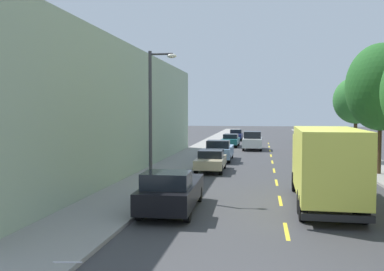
# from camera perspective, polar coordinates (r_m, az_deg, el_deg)

# --- Properties ---
(ground_plane) EXTENTS (160.00, 160.00, 0.00)m
(ground_plane) POSITION_cam_1_polar(r_m,az_deg,el_deg) (37.81, 10.49, -2.94)
(ground_plane) COLOR #38383A
(sidewalk_left) EXTENTS (3.20, 120.00, 0.14)m
(sidewalk_left) POSITION_cam_1_polar(r_m,az_deg,el_deg) (36.34, -0.71, -3.03)
(sidewalk_left) COLOR gray
(sidewalk_left) RESTS_ON ground_plane
(sidewalk_right) EXTENTS (3.20, 120.00, 0.14)m
(sidewalk_right) POSITION_cam_1_polar(r_m,az_deg,el_deg) (36.67, 21.74, -3.20)
(sidewalk_right) COLOR gray
(sidewalk_right) RESTS_ON ground_plane
(lane_centerline_dashes) EXTENTS (0.14, 47.20, 0.01)m
(lane_centerline_dashes) POSITION_cam_1_polar(r_m,az_deg,el_deg) (32.34, 10.70, -3.98)
(lane_centerline_dashes) COLOR yellow
(lane_centerline_dashes) RESTS_ON ground_plane
(apartment_block_opposite) EXTENTS (10.00, 36.00, 8.07)m
(apartment_block_opposite) POSITION_cam_1_polar(r_m,az_deg,el_deg) (30.43, -15.76, 3.12)
(apartment_block_opposite) COLOR #99AD8E
(apartment_block_opposite) RESTS_ON ground_plane
(street_tree_third) EXTENTS (4.24, 4.24, 8.10)m
(street_tree_third) POSITION_cam_1_polar(r_m,az_deg,el_deg) (29.16, 23.76, 5.90)
(street_tree_third) COLOR #47331E
(street_tree_third) RESTS_ON sidewalk_right
(street_tree_farthest) EXTENTS (3.50, 3.50, 6.59)m
(street_tree_farthest) POSITION_cam_1_polar(r_m,az_deg,el_deg) (35.97, 20.93, 4.37)
(street_tree_farthest) COLOR #47331E
(street_tree_farthest) RESTS_ON sidewalk_right
(street_lamp) EXTENTS (1.35, 0.28, 6.73)m
(street_lamp) POSITION_cam_1_polar(r_m,az_deg,el_deg) (20.52, -5.14, 3.25)
(street_lamp) COLOR #38383D
(street_lamp) RESTS_ON sidewalk_left
(delivery_box_truck) EXTENTS (2.59, 8.18, 3.34)m
(delivery_box_truck) POSITION_cam_1_polar(r_m,az_deg,el_deg) (18.99, 17.23, -3.36)
(delivery_box_truck) COLOR #D8D84C
(delivery_box_truck) RESTS_ON ground_plane
(parked_pickup_orange) EXTENTS (2.06, 5.32, 1.73)m
(parked_pickup_orange) POSITION_cam_1_polar(r_m,az_deg,el_deg) (43.68, 16.19, -1.10)
(parked_pickup_orange) COLOR orange
(parked_pickup_orange) RESTS_ON ground_plane
(parked_hatchback_silver) EXTENTS (1.79, 4.02, 1.50)m
(parked_hatchback_silver) POSITION_cam_1_polar(r_m,az_deg,el_deg) (51.32, 15.05, -0.54)
(parked_hatchback_silver) COLOR #B2B5BA
(parked_hatchback_silver) RESTS_ON ground_plane
(parked_sedan_teal) EXTENTS (1.90, 4.54, 1.43)m
(parked_sedan_teal) POSITION_cam_1_polar(r_m,az_deg,el_deg) (49.31, 5.15, -0.60)
(parked_sedan_teal) COLOR #195B60
(parked_sedan_teal) RESTS_ON ground_plane
(parked_hatchback_navy) EXTENTS (1.78, 4.02, 1.50)m
(parked_hatchback_navy) POSITION_cam_1_polar(r_m,az_deg,el_deg) (59.75, 5.84, 0.07)
(parked_hatchback_navy) COLOR navy
(parked_hatchback_navy) RESTS_ON ground_plane
(parked_pickup_sky) EXTENTS (2.05, 5.32, 1.73)m
(parked_pickup_sky) POSITION_cam_1_polar(r_m,az_deg,el_deg) (35.08, 3.65, -2.02)
(parked_pickup_sky) COLOR #7A9EC6
(parked_pickup_sky) RESTS_ON ground_plane
(parked_sedan_champagne) EXTENTS (1.86, 4.52, 1.43)m
(parked_sedan_champagne) POSITION_cam_1_polar(r_m,az_deg,el_deg) (28.97, 2.53, -3.28)
(parked_sedan_champagne) COLOR tan
(parked_sedan_champagne) RESTS_ON ground_plane
(parked_pickup_forest) EXTENTS (2.14, 5.35, 1.73)m
(parked_pickup_forest) POSITION_cam_1_polar(r_m,az_deg,el_deg) (57.72, 14.54, -0.05)
(parked_pickup_forest) COLOR #194C28
(parked_pickup_forest) RESTS_ON ground_plane
(parked_pickup_black) EXTENTS (2.15, 5.35, 1.73)m
(parked_pickup_black) POSITION_cam_1_polar(r_m,az_deg,el_deg) (17.45, -2.76, -7.37)
(parked_pickup_black) COLOR black
(parked_pickup_black) RESTS_ON ground_plane
(moving_white_sedan) EXTENTS (1.95, 4.80, 1.93)m
(moving_white_sedan) POSITION_cam_1_polar(r_m,az_deg,el_deg) (45.49, 8.03, -0.64)
(moving_white_sedan) COLOR silver
(moving_white_sedan) RESTS_ON ground_plane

